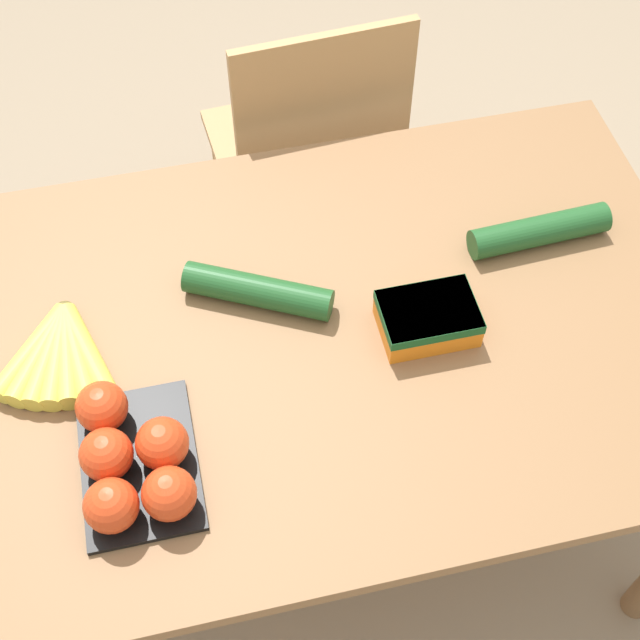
% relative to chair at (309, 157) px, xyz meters
% --- Properties ---
extents(ground_plane, '(12.00, 12.00, 0.00)m').
position_rel_chair_xyz_m(ground_plane, '(-0.13, -0.67, -0.47)').
color(ground_plane, gray).
extents(dining_table, '(1.37, 0.90, 0.72)m').
position_rel_chair_xyz_m(dining_table, '(-0.13, -0.67, 0.16)').
color(dining_table, olive).
rests_on(dining_table, ground_plane).
extents(chair, '(0.45, 0.43, 0.90)m').
position_rel_chair_xyz_m(chair, '(0.00, 0.00, 0.00)').
color(chair, tan).
rests_on(chair, ground_plane).
extents(banana_bunch, '(0.20, 0.21, 0.04)m').
position_rel_chair_xyz_m(banana_bunch, '(-0.56, -0.64, 0.28)').
color(banana_bunch, brown).
rests_on(banana_bunch, dining_table).
extents(tomato_pack, '(0.18, 0.26, 0.09)m').
position_rel_chair_xyz_m(tomato_pack, '(-0.46, -0.87, 0.30)').
color(tomato_pack, black).
rests_on(tomato_pack, dining_table).
extents(carrot_bag, '(0.16, 0.11, 0.06)m').
position_rel_chair_xyz_m(carrot_bag, '(0.05, -0.71, 0.29)').
color(carrot_bag, orange).
rests_on(carrot_bag, dining_table).
extents(cucumber_near, '(0.26, 0.17, 0.06)m').
position_rel_chair_xyz_m(cucumber_near, '(-0.22, -0.59, 0.28)').
color(cucumber_near, '#1E5123').
rests_on(cucumber_near, dining_table).
extents(cucumber_far, '(0.26, 0.07, 0.06)m').
position_rel_chair_xyz_m(cucumber_far, '(0.31, -0.56, 0.28)').
color(cucumber_far, '#1E5123').
rests_on(cucumber_far, dining_table).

